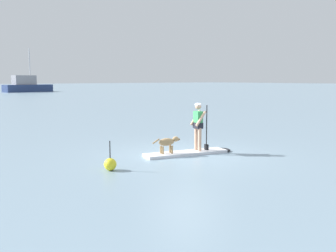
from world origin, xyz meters
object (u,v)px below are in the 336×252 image
object	(u,v)px
person_paddler	(198,123)
dog	(168,142)
paddleboard	(192,153)
moored_boat_outer	(27,86)
marker_buoy	(110,164)

from	to	relation	value
person_paddler	dog	distance (m)	1.32
paddleboard	dog	size ratio (longest dim) A/B	3.27
dog	moored_boat_outer	xyz separation A→B (m)	(17.61, 68.06, 0.77)
paddleboard	marker_buoy	world-z (taller)	marker_buoy
paddleboard	dog	xyz separation A→B (m)	(-0.89, 0.21, 0.43)
paddleboard	marker_buoy	xyz separation A→B (m)	(-3.45, -0.38, 0.13)
paddleboard	marker_buoy	distance (m)	3.47
paddleboard	marker_buoy	size ratio (longest dim) A/B	3.88
person_paddler	paddleboard	bearing A→B (deg)	166.96
paddleboard	person_paddler	bearing A→B (deg)	-13.04
paddleboard	marker_buoy	bearing A→B (deg)	-173.79
person_paddler	dog	bearing A→B (deg)	166.96
person_paddler	dog	xyz separation A→B (m)	(-1.15, 0.27, -0.59)
marker_buoy	paddleboard	bearing A→B (deg)	6.21
person_paddler	marker_buoy	size ratio (longest dim) A/B	1.95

